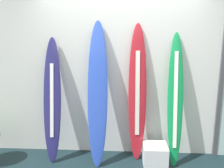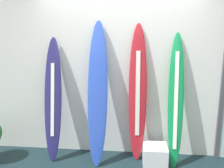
{
  "view_description": "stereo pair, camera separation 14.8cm",
  "coord_description": "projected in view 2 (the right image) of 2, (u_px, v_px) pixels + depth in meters",
  "views": [
    {
      "loc": [
        0.09,
        -2.64,
        2.02
      ],
      "look_at": [
        -0.11,
        0.95,
        1.2
      ],
      "focal_mm": 40.52,
      "sensor_mm": 36.0,
      "label": 1
    },
    {
      "loc": [
        0.24,
        -2.63,
        2.02
      ],
      "look_at": [
        -0.11,
        0.95,
        1.2
      ],
      "focal_mm": 40.52,
      "sensor_mm": 36.0,
      "label": 2
    }
  ],
  "objects": [
    {
      "name": "surfboard_navy",
      "position": [
        53.0,
        101.0,
        3.84
      ],
      "size": [
        0.28,
        0.44,
        1.87
      ],
      "color": "navy",
      "rests_on": "ground"
    },
    {
      "name": "surfboard_crimson",
      "position": [
        138.0,
        95.0,
        3.79
      ],
      "size": [
        0.29,
        0.28,
        2.08
      ],
      "color": "#AE1D27",
      "rests_on": "ground"
    },
    {
      "name": "surfboard_cobalt",
      "position": [
        98.0,
        95.0,
        3.71
      ],
      "size": [
        0.31,
        0.52,
        2.11
      ],
      "color": "#294AB8",
      "rests_on": "ground"
    },
    {
      "name": "wall_back",
      "position": [
        121.0,
        67.0,
        3.97
      ],
      "size": [
        7.2,
        0.2,
        2.8
      ],
      "primitive_type": "cube",
      "color": "silver",
      "rests_on": "ground"
    },
    {
      "name": "surfboard_emerald",
      "position": [
        176.0,
        102.0,
        3.66
      ],
      "size": [
        0.24,
        0.45,
        1.95
      ],
      "color": "#108141",
      "rests_on": "ground"
    },
    {
      "name": "display_block_left",
      "position": [
        155.0,
        155.0,
        3.77
      ],
      "size": [
        0.36,
        0.36,
        0.29
      ],
      "color": "white",
      "rests_on": "ground"
    }
  ]
}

